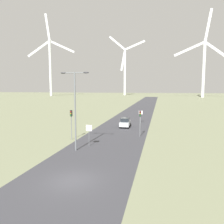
{
  "coord_description": "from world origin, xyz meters",
  "views": [
    {
      "loc": [
        7.02,
        -16.44,
        7.78
      ],
      "look_at": [
        0.0,
        15.27,
        4.12
      ],
      "focal_mm": 35.0,
      "sensor_mm": 36.0,
      "label": 1
    }
  ],
  "objects_px": {
    "streetlamp": "(75,101)",
    "stop_sign_far": "(141,114)",
    "stop_sign_near": "(89,131)",
    "wind_turbine_left": "(125,67)",
    "traffic_light_post_near_right": "(140,118)",
    "wind_turbine_center": "(204,62)",
    "wind_turbine_far_left": "(50,62)",
    "traffic_light_post_near_left": "(71,118)",
    "car_approaching": "(125,123)"
  },
  "relations": [
    {
      "from": "streetlamp",
      "to": "stop_sign_far",
      "type": "height_order",
      "value": "streetlamp"
    },
    {
      "from": "stop_sign_near",
      "to": "wind_turbine_left",
      "type": "xyz_separation_m",
      "value": [
        -26.3,
        192.97,
        26.26
      ]
    },
    {
      "from": "traffic_light_post_near_right",
      "to": "wind_turbine_center",
      "type": "xyz_separation_m",
      "value": [
        35.51,
        149.13,
        24.24
      ]
    },
    {
      "from": "wind_turbine_center",
      "to": "wind_turbine_far_left",
      "type": "bearing_deg",
      "value": 178.06
    },
    {
      "from": "stop_sign_far",
      "to": "stop_sign_near",
      "type": "bearing_deg",
      "value": -103.42
    },
    {
      "from": "traffic_light_post_near_right",
      "to": "wind_turbine_center",
      "type": "distance_m",
      "value": 155.2
    },
    {
      "from": "stop_sign_far",
      "to": "wind_turbine_center",
      "type": "height_order",
      "value": "wind_turbine_center"
    },
    {
      "from": "streetlamp",
      "to": "traffic_light_post_near_left",
      "type": "distance_m",
      "value": 6.51
    },
    {
      "from": "streetlamp",
      "to": "wind_turbine_far_left",
      "type": "height_order",
      "value": "wind_turbine_far_left"
    },
    {
      "from": "stop_sign_near",
      "to": "wind_turbine_center",
      "type": "distance_m",
      "value": 163.65
    },
    {
      "from": "traffic_light_post_near_right",
      "to": "stop_sign_near",
      "type": "bearing_deg",
      "value": -130.52
    },
    {
      "from": "stop_sign_near",
      "to": "traffic_light_post_near_right",
      "type": "relative_size",
      "value": 0.69
    },
    {
      "from": "traffic_light_post_near_left",
      "to": "wind_turbine_far_left",
      "type": "height_order",
      "value": "wind_turbine_far_left"
    },
    {
      "from": "streetlamp",
      "to": "traffic_light_post_near_right",
      "type": "xyz_separation_m",
      "value": [
        7.07,
        9.34,
        -3.07
      ]
    },
    {
      "from": "stop_sign_near",
      "to": "car_approaching",
      "type": "relative_size",
      "value": 0.69
    },
    {
      "from": "car_approaching",
      "to": "wind_turbine_center",
      "type": "xyz_separation_m",
      "value": [
        39.14,
        141.29,
        26.35
      ]
    },
    {
      "from": "traffic_light_post_near_left",
      "to": "car_approaching",
      "type": "relative_size",
      "value": 1.06
    },
    {
      "from": "wind_turbine_far_left",
      "to": "wind_turbine_center",
      "type": "relative_size",
      "value": 1.11
    },
    {
      "from": "wind_turbine_center",
      "to": "stop_sign_far",
      "type": "bearing_deg",
      "value": -105.14
    },
    {
      "from": "traffic_light_post_near_right",
      "to": "stop_sign_far",
      "type": "bearing_deg",
      "value": 94.58
    },
    {
      "from": "stop_sign_near",
      "to": "stop_sign_far",
      "type": "relative_size",
      "value": 1.06
    },
    {
      "from": "stop_sign_far",
      "to": "wind_turbine_center",
      "type": "bearing_deg",
      "value": 74.86
    },
    {
      "from": "streetlamp",
      "to": "car_approaching",
      "type": "distance_m",
      "value": 18.27
    },
    {
      "from": "traffic_light_post_near_left",
      "to": "traffic_light_post_near_right",
      "type": "xyz_separation_m",
      "value": [
        9.81,
        4.18,
        -0.2
      ]
    },
    {
      "from": "streetlamp",
      "to": "stop_sign_near",
      "type": "bearing_deg",
      "value": 66.06
    },
    {
      "from": "streetlamp",
      "to": "wind_turbine_far_left",
      "type": "bearing_deg",
      "value": 118.89
    },
    {
      "from": "wind_turbine_left",
      "to": "wind_turbine_center",
      "type": "relative_size",
      "value": 0.89
    },
    {
      "from": "streetlamp",
      "to": "stop_sign_far",
      "type": "xyz_separation_m",
      "value": [
        5.97,
        23.1,
        -4.21
      ]
    },
    {
      "from": "stop_sign_near",
      "to": "wind_turbine_center",
      "type": "xyz_separation_m",
      "value": [
        41.6,
        156.25,
        25.26
      ]
    },
    {
      "from": "streetlamp",
      "to": "stop_sign_near",
      "type": "xyz_separation_m",
      "value": [
        0.98,
        2.22,
        -4.1
      ]
    },
    {
      "from": "traffic_light_post_near_right",
      "to": "car_approaching",
      "type": "xyz_separation_m",
      "value": [
        -3.63,
        7.84,
        -2.12
      ]
    },
    {
      "from": "traffic_light_post_near_left",
      "to": "traffic_light_post_near_right",
      "type": "distance_m",
      "value": 10.67
    },
    {
      "from": "stop_sign_near",
      "to": "streetlamp",
      "type": "bearing_deg",
      "value": -113.94
    },
    {
      "from": "wind_turbine_far_left",
      "to": "streetlamp",
      "type": "bearing_deg",
      "value": -61.11
    },
    {
      "from": "car_approaching",
      "to": "wind_turbine_center",
      "type": "bearing_deg",
      "value": 74.51
    },
    {
      "from": "car_approaching",
      "to": "wind_turbine_center",
      "type": "relative_size",
      "value": 0.06
    },
    {
      "from": "streetlamp",
      "to": "wind_turbine_left",
      "type": "bearing_deg",
      "value": 97.39
    },
    {
      "from": "traffic_light_post_near_right",
      "to": "wind_turbine_center",
      "type": "relative_size",
      "value": 0.06
    },
    {
      "from": "wind_turbine_far_left",
      "to": "stop_sign_far",
      "type": "bearing_deg",
      "value": -55.56
    },
    {
      "from": "stop_sign_far",
      "to": "traffic_light_post_near_left",
      "type": "relative_size",
      "value": 0.61
    },
    {
      "from": "streetlamp",
      "to": "car_approaching",
      "type": "height_order",
      "value": "streetlamp"
    },
    {
      "from": "streetlamp",
      "to": "wind_turbine_center",
      "type": "relative_size",
      "value": 0.14
    },
    {
      "from": "wind_turbine_far_left",
      "to": "wind_turbine_center",
      "type": "distance_m",
      "value": 132.65
    },
    {
      "from": "traffic_light_post_near_right",
      "to": "wind_turbine_left",
      "type": "xyz_separation_m",
      "value": [
        -32.38,
        185.85,
        25.23
      ]
    },
    {
      "from": "stop_sign_far",
      "to": "traffic_light_post_near_left",
      "type": "xyz_separation_m",
      "value": [
        -8.71,
        -17.94,
        1.34
      ]
    },
    {
      "from": "stop_sign_far",
      "to": "car_approaching",
      "type": "bearing_deg",
      "value": -113.1
    },
    {
      "from": "traffic_light_post_near_right",
      "to": "wind_turbine_far_left",
      "type": "distance_m",
      "value": 183.86
    },
    {
      "from": "stop_sign_far",
      "to": "wind_turbine_center",
      "type": "distance_m",
      "value": 142.51
    },
    {
      "from": "traffic_light_post_near_right",
      "to": "wind_turbine_center",
      "type": "height_order",
      "value": "wind_turbine_center"
    },
    {
      "from": "stop_sign_near",
      "to": "traffic_light_post_near_left",
      "type": "height_order",
      "value": "traffic_light_post_near_left"
    }
  ]
}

